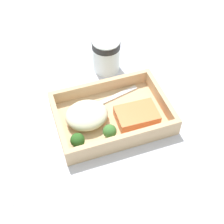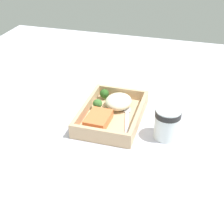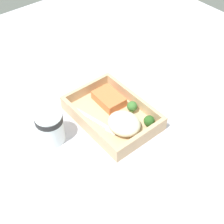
{
  "view_description": "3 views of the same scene",
  "coord_description": "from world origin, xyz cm",
  "views": [
    {
      "loc": [
        15.48,
        45.16,
        58.7
      ],
      "look_at": [
        0.0,
        0.0,
        2.7
      ],
      "focal_mm": 50.0,
      "sensor_mm": 36.0,
      "label": 1
    },
    {
      "loc": [
        -80.47,
        -23.16,
        56.9
      ],
      "look_at": [
        0.0,
        0.0,
        2.7
      ],
      "focal_mm": 50.0,
      "sensor_mm": 36.0,
      "label": 2
    },
    {
      "loc": [
        49.54,
        -40.82,
        68.37
      ],
      "look_at": [
        0.0,
        0.0,
        2.7
      ],
      "focal_mm": 50.0,
      "sensor_mm": 36.0,
      "label": 3
    }
  ],
  "objects": [
    {
      "name": "fork",
      "position": [
        -0.25,
        -5.02,
        1.42
      ],
      "size": [
        15.76,
        5.21,
        0.44
      ],
      "color": "silver",
      "rests_on": "takeout_tray"
    },
    {
      "name": "broccoli_floret_1",
      "position": [
        2.49,
        5.68,
        3.32
      ],
      "size": [
        3.12,
        3.12,
        3.77
      ],
      "color": "#85AF5C",
      "rests_on": "takeout_tray"
    },
    {
      "name": "salmon_fillet",
      "position": [
        -5.12,
        2.94,
        2.63
      ],
      "size": [
        9.81,
        7.06,
        2.85
      ],
      "primitive_type": "cube",
      "rotation": [
        0.0,
        0.0,
        -0.04
      ],
      "color": "#EF7842",
      "rests_on": "takeout_tray"
    },
    {
      "name": "receipt_slip",
      "position": [
        27.26,
        7.29,
        0.12
      ],
      "size": [
        9.99,
        15.37,
        0.24
      ],
      "primitive_type": "cube",
      "rotation": [
        0.0,
        0.0,
        0.1
      ],
      "color": "white",
      "rests_on": "ground_plane"
    },
    {
      "name": "mashed_potatoes",
      "position": [
        6.03,
        -0.58,
        3.26
      ],
      "size": [
        9.99,
        8.91,
        4.11
      ],
      "primitive_type": "ellipsoid",
      "color": "beige",
      "rests_on": "takeout_tray"
    },
    {
      "name": "ground_plane",
      "position": [
        0.0,
        0.0,
        -1.0
      ],
      "size": [
        160.0,
        160.0,
        2.0
      ],
      "primitive_type": "cube",
      "color": "silver"
    },
    {
      "name": "takeout_tray",
      "position": [
        0.0,
        0.0,
        0.6
      ],
      "size": [
        26.73,
        18.68,
        1.2
      ],
      "primitive_type": "cube",
      "color": "#D3AE84",
      "rests_on": "ground_plane"
    },
    {
      "name": "tray_rim",
      "position": [
        0.0,
        0.0,
        2.96
      ],
      "size": [
        26.73,
        18.68,
        3.53
      ],
      "color": "#D3AE84",
      "rests_on": "takeout_tray"
    },
    {
      "name": "paper_cup",
      "position": [
        -4.53,
        -18.02,
        5.29
      ],
      "size": [
        7.57,
        7.57,
        9.46
      ],
      "color": "white",
      "rests_on": "ground_plane"
    },
    {
      "name": "broccoli_floret_2",
      "position": [
        9.85,
        5.6,
        3.15
      ],
      "size": [
        3.2,
        3.2,
        3.62
      ],
      "color": "#7CA35A",
      "rests_on": "takeout_tray"
    }
  ]
}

